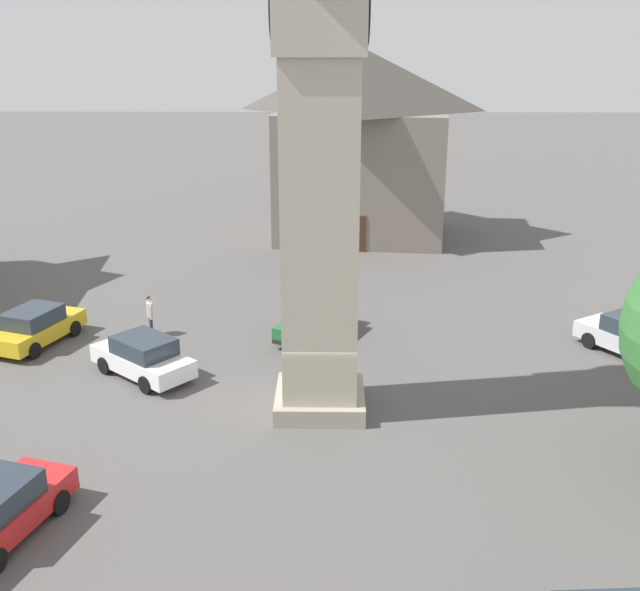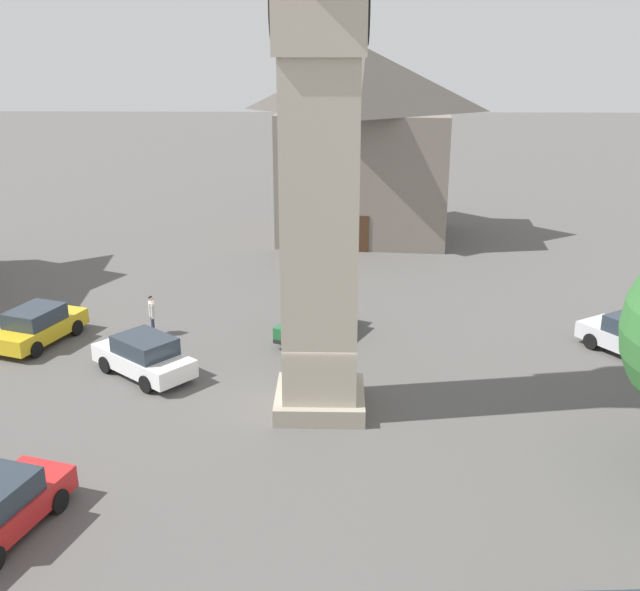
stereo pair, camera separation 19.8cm
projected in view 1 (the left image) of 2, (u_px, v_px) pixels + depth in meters
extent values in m
plane|color=#565451|center=(320.00, 407.00, 25.49)|extent=(200.00, 200.00, 0.00)
cube|color=#A59C89|center=(320.00, 399.00, 25.39)|extent=(2.92, 2.92, 0.60)
cube|color=#B7AD99|center=(320.00, 236.00, 23.57)|extent=(2.34, 2.34, 10.59)
cube|color=#B7AD99|center=(320.00, 8.00, 21.43)|extent=(2.62, 2.62, 2.57)
cylinder|color=white|center=(368.00, 8.00, 21.41)|extent=(1.96, 0.04, 1.96)
torus|color=black|center=(368.00, 8.00, 21.41)|extent=(2.02, 0.06, 2.02)
cube|color=black|center=(369.00, 0.00, 21.34)|extent=(0.05, 0.02, 0.55)
cube|color=black|center=(370.00, 8.00, 21.13)|extent=(0.75, 0.02, 0.04)
cylinder|color=white|center=(272.00, 8.00, 21.45)|extent=(1.96, 0.04, 1.96)
torus|color=black|center=(272.00, 8.00, 21.45)|extent=(2.02, 0.06, 2.02)
cube|color=#236B38|center=(315.00, 323.00, 31.30)|extent=(4.43, 3.31, 0.64)
cube|color=#28333D|center=(317.00, 307.00, 31.23)|extent=(2.57, 2.32, 0.64)
cylinder|color=black|center=(319.00, 342.00, 30.01)|extent=(0.67, 0.48, 0.64)
cylinder|color=black|center=(283.00, 335.00, 30.69)|extent=(0.67, 0.48, 0.64)
cylinder|color=black|center=(345.00, 322.00, 32.09)|extent=(0.67, 0.48, 0.64)
cylinder|color=black|center=(311.00, 316.00, 32.77)|extent=(0.67, 0.48, 0.64)
cube|color=black|center=(291.00, 345.00, 29.66)|extent=(0.83, 1.55, 0.16)
cube|color=gold|center=(37.00, 330.00, 30.50)|extent=(4.43, 2.96, 0.64)
cube|color=#28333D|center=(33.00, 317.00, 30.17)|extent=(2.50, 2.17, 0.64)
cylinder|color=black|center=(42.00, 324.00, 31.94)|extent=(0.68, 0.42, 0.64)
cylinder|color=black|center=(74.00, 328.00, 31.42)|extent=(0.68, 0.42, 0.64)
cylinder|color=black|center=(0.00, 345.00, 29.76)|extent=(0.68, 0.42, 0.64)
cylinder|color=black|center=(34.00, 351.00, 29.24)|extent=(0.68, 0.42, 0.64)
cube|color=black|center=(70.00, 319.00, 32.37)|extent=(0.66, 1.61, 0.16)
cube|color=red|center=(0.00, 515.00, 18.83)|extent=(4.41, 2.80, 0.64)
cylinder|color=black|center=(8.00, 492.00, 20.25)|extent=(0.68, 0.39, 0.64)
cylinder|color=black|center=(59.00, 502.00, 19.80)|extent=(0.68, 0.39, 0.64)
cube|color=black|center=(52.00, 479.00, 20.72)|extent=(0.59, 1.63, 0.16)
cube|color=silver|center=(630.00, 340.00, 29.54)|extent=(4.36, 3.66, 0.64)
cube|color=#28333D|center=(636.00, 326.00, 29.21)|extent=(2.61, 2.45, 0.64)
cylinder|color=black|center=(589.00, 340.00, 30.21)|extent=(0.66, 0.53, 0.64)
cylinder|color=black|center=(616.00, 332.00, 31.01)|extent=(0.66, 0.53, 0.64)
cube|color=black|center=(587.00, 329.00, 31.22)|extent=(1.01, 1.46, 0.16)
cube|color=white|center=(143.00, 361.00, 27.66)|extent=(3.95, 4.23, 0.64)
cube|color=#28333D|center=(144.00, 346.00, 27.37)|extent=(2.55, 2.61, 0.64)
cylinder|color=black|center=(105.00, 365.00, 27.95)|extent=(0.58, 0.63, 0.64)
cylinder|color=black|center=(141.00, 352.00, 29.09)|extent=(0.58, 0.63, 0.64)
cylinder|color=black|center=(146.00, 384.00, 26.42)|extent=(0.58, 0.63, 0.64)
cylinder|color=black|center=(182.00, 370.00, 27.56)|extent=(0.58, 0.63, 0.64)
cube|color=black|center=(111.00, 352.00, 28.99)|extent=(1.35, 1.17, 0.16)
cylinder|color=#2D3351|center=(151.00, 325.00, 31.54)|extent=(0.13, 0.13, 0.82)
cylinder|color=#2D3351|center=(151.00, 326.00, 31.38)|extent=(0.13, 0.13, 0.82)
cube|color=white|center=(150.00, 310.00, 31.23)|extent=(0.41, 0.32, 0.60)
cylinder|color=white|center=(149.00, 309.00, 31.46)|extent=(0.09, 0.09, 0.60)
cylinder|color=white|center=(151.00, 313.00, 31.03)|extent=(0.09, 0.09, 0.60)
sphere|color=beige|center=(149.00, 299.00, 31.08)|extent=(0.22, 0.22, 0.22)
sphere|color=black|center=(149.00, 299.00, 31.07)|extent=(0.20, 0.20, 0.20)
cube|color=slate|center=(361.00, 174.00, 46.01)|extent=(8.58, 10.37, 7.52)
pyramid|color=#47423D|center=(362.00, 79.00, 44.22)|extent=(9.01, 10.89, 3.48)
cube|color=#422819|center=(356.00, 234.00, 43.24)|extent=(0.18, 1.10, 2.10)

